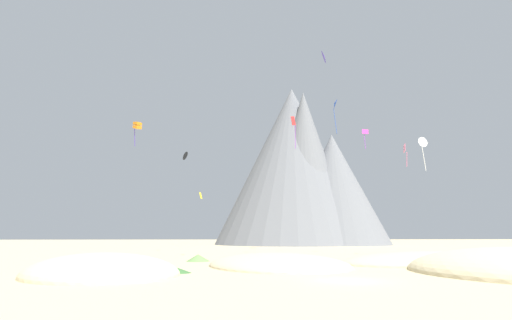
% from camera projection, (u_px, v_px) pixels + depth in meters
% --- Properties ---
extents(ground_plane, '(400.00, 400.00, 0.00)m').
position_uv_depth(ground_plane, '(347.00, 281.00, 29.14)').
color(ground_plane, '#C6B284').
extents(dune_foreground_left, '(16.95, 20.55, 2.48)m').
position_uv_depth(dune_foreground_left, '(278.00, 266.00, 41.93)').
color(dune_foreground_left, '#CCBA8E').
rests_on(dune_foreground_left, ground_plane).
extents(dune_foreground_right, '(20.90, 11.53, 2.71)m').
position_uv_depth(dune_foreground_right, '(439.00, 265.00, 43.93)').
color(dune_foreground_right, '#CCBA8E').
rests_on(dune_foreground_right, ground_plane).
extents(dune_midground, '(15.78, 16.70, 3.41)m').
position_uv_depth(dune_midground, '(102.00, 276.00, 32.53)').
color(dune_midground, beige).
rests_on(dune_midground, ground_plane).
extents(bush_mid_center, '(3.61, 3.61, 0.90)m').
position_uv_depth(bush_mid_center, '(263.00, 265.00, 37.82)').
color(bush_mid_center, '#668C4C').
rests_on(bush_mid_center, ground_plane).
extents(bush_far_right, '(2.69, 2.69, 0.42)m').
position_uv_depth(bush_far_right, '(177.00, 270.00, 34.92)').
color(bush_far_right, '#386633').
rests_on(bush_far_right, ground_plane).
extents(bush_near_right, '(2.75, 2.75, 0.92)m').
position_uv_depth(bush_near_right, '(278.00, 257.00, 50.56)').
color(bush_near_right, '#386633').
rests_on(bush_near_right, ground_plane).
extents(bush_scatter_east, '(3.50, 3.50, 0.80)m').
position_uv_depth(bush_scatter_east, '(198.00, 258.00, 49.37)').
color(bush_scatter_east, '#668C4C').
rests_on(bush_scatter_east, ground_plane).
extents(bush_far_left, '(1.96, 1.96, 0.65)m').
position_uv_depth(bush_far_left, '(363.00, 260.00, 46.32)').
color(bush_far_left, '#568442').
rests_on(bush_far_left, ground_plane).
extents(rock_massif, '(64.89, 64.89, 47.32)m').
position_uv_depth(rock_massif, '(302.00, 169.00, 127.64)').
color(rock_massif, slate).
rests_on(rock_massif, ground_plane).
extents(kite_magenta_mid, '(1.09, 0.31, 3.27)m').
position_uv_depth(kite_magenta_mid, '(365.00, 134.00, 69.29)').
color(kite_magenta_mid, '#D1339E').
extents(kite_rainbow_mid, '(0.57, 1.19, 3.36)m').
position_uv_depth(kite_rainbow_mid, '(405.00, 150.00, 62.64)').
color(kite_rainbow_mid, '#E5668C').
extents(kite_white_low, '(1.29, 0.59, 4.09)m').
position_uv_depth(kite_white_low, '(423.00, 143.00, 51.38)').
color(kite_white_low, white).
extents(kite_blue_mid, '(1.15, 1.98, 6.28)m').
position_uv_depth(kite_blue_mid, '(335.00, 104.00, 75.10)').
color(kite_blue_mid, blue).
extents(kite_yellow_low, '(0.47, 0.66, 0.97)m').
position_uv_depth(kite_yellow_low, '(201.00, 196.00, 62.29)').
color(kite_yellow_low, yellow).
extents(kite_red_mid, '(0.83, 0.46, 5.09)m').
position_uv_depth(kite_red_mid, '(294.00, 126.00, 66.59)').
color(kite_red_mid, red).
extents(kite_black_mid, '(1.39, 1.66, 1.58)m').
position_uv_depth(kite_black_mid, '(186.00, 156.00, 75.89)').
color(kite_black_mid, black).
extents(kite_orange_mid, '(1.25, 1.25, 3.37)m').
position_uv_depth(kite_orange_mid, '(137.00, 126.00, 58.68)').
color(kite_orange_mid, orange).
extents(kite_indigo_high, '(1.63, 2.72, 2.48)m').
position_uv_depth(kite_indigo_high, '(324.00, 57.00, 81.85)').
color(kite_indigo_high, '#5138B2').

